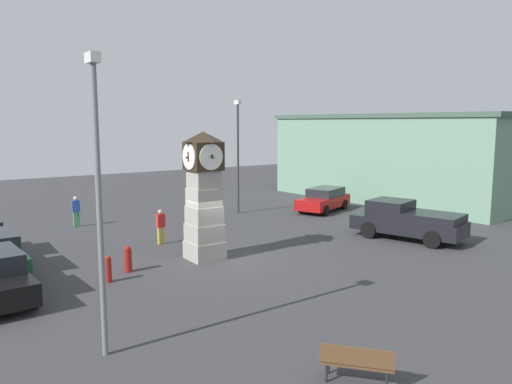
% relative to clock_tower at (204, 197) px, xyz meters
% --- Properties ---
extents(ground_plane, '(74.67, 74.67, 0.00)m').
position_rel_clock_tower_xyz_m(ground_plane, '(0.68, 0.54, -2.63)').
color(ground_plane, '#38383A').
extents(clock_tower, '(1.71, 1.60, 5.28)m').
position_rel_clock_tower_xyz_m(clock_tower, '(0.00, 0.00, 0.00)').
color(clock_tower, '#9B968C').
rests_on(clock_tower, ground_plane).
extents(bollard_near_tower, '(0.24, 0.24, 0.97)m').
position_rel_clock_tower_xyz_m(bollard_near_tower, '(0.74, -4.32, -2.14)').
color(bollard_near_tower, maroon).
rests_on(bollard_near_tower, ground_plane).
extents(bollard_mid_row, '(0.31, 0.31, 1.02)m').
position_rel_clock_tower_xyz_m(bollard_mid_row, '(-0.06, -3.30, -2.11)').
color(bollard_mid_row, maroon).
rests_on(bollard_mid_row, ground_plane).
extents(car_far_lot, '(3.30, 4.81, 1.47)m').
position_rel_clock_tower_xyz_m(car_far_lot, '(-5.69, 11.87, -1.87)').
color(car_far_lot, '#A51111').
rests_on(car_far_lot, ground_plane).
extents(pickup_truck, '(5.62, 3.38, 1.85)m').
position_rel_clock_tower_xyz_m(pickup_truck, '(2.50, 9.84, -1.70)').
color(pickup_truck, black).
rests_on(pickup_truck, ground_plane).
extents(bench, '(1.57, 1.43, 0.90)m').
position_rel_clock_tower_xyz_m(bench, '(10.73, -2.18, -2.10)').
color(bench, brown).
rests_on(bench, ground_plane).
extents(pedestrian_near_bench, '(0.27, 0.42, 1.66)m').
position_rel_clock_tower_xyz_m(pedestrian_near_bench, '(-9.75, -2.59, -1.68)').
color(pedestrian_near_bench, '#338C4C').
rests_on(pedestrian_near_bench, ground_plane).
extents(pedestrian_crossing_lot, '(0.29, 0.43, 1.64)m').
position_rel_clock_tower_xyz_m(pedestrian_crossing_lot, '(-3.44, -0.44, -1.69)').
color(pedestrian_crossing_lot, gold).
rests_on(pedestrian_crossing_lot, ground_plane).
extents(street_lamp_near_road, '(0.50, 0.24, 6.99)m').
position_rel_clock_tower_xyz_m(street_lamp_near_road, '(-8.16, 6.90, 1.37)').
color(street_lamp_near_road, '#333338').
rests_on(street_lamp_near_road, ground_plane).
extents(street_lamp_far_side, '(0.50, 0.24, 7.22)m').
position_rel_clock_tower_xyz_m(street_lamp_far_side, '(6.26, -6.23, 1.49)').
color(street_lamp_far_side, slate).
rests_on(street_lamp_far_side, ground_plane).
extents(warehouse_blue_far, '(19.07, 9.06, 6.25)m').
position_rel_clock_tower_xyz_m(warehouse_blue_far, '(-6.29, 19.63, 0.51)').
color(warehouse_blue_far, gray).
rests_on(warehouse_blue_far, ground_plane).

